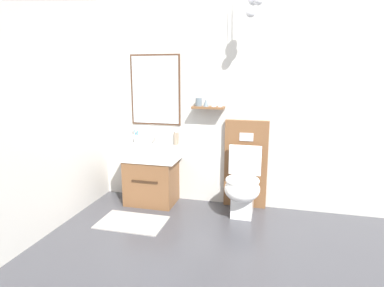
{
  "coord_description": "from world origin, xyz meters",
  "views": [
    {
      "loc": [
        -0.26,
        -2.03,
        1.51
      ],
      "look_at": [
        -1.13,
        1.34,
        0.76
      ],
      "focal_mm": 30.63,
      "sensor_mm": 36.0,
      "label": 1
    }
  ],
  "objects": [
    {
      "name": "tap_on_left_sink",
      "position": [
        -1.64,
        1.57,
        0.75
      ],
      "size": [
        0.03,
        0.13,
        0.11
      ],
      "color": "silver",
      "rests_on": "vanity_sink_left"
    },
    {
      "name": "soap_dispenser",
      "position": [
        -1.38,
        1.57,
        0.76
      ],
      "size": [
        0.06,
        0.06,
        0.19
      ],
      "color": "gray",
      "rests_on": "vanity_sink_left"
    },
    {
      "name": "toilet",
      "position": [
        -0.56,
        1.4,
        0.38
      ],
      "size": [
        0.48,
        0.62,
        1.0
      ],
      "color": "brown",
      "rests_on": "ground"
    },
    {
      "name": "bath_mat",
      "position": [
        -1.64,
        0.83,
        0.01
      ],
      "size": [
        0.68,
        0.44,
        0.01
      ],
      "primitive_type": "cube",
      "color": "#9E9993",
      "rests_on": "ground"
    },
    {
      "name": "toothbrush_cup",
      "position": [
        -1.88,
        1.56,
        0.73
      ],
      "size": [
        0.07,
        0.07,
        0.2
      ],
      "color": "silver",
      "rests_on": "vanity_sink_left"
    },
    {
      "name": "vanity_sink_left",
      "position": [
        -1.64,
        1.41,
        0.36
      ],
      "size": [
        0.65,
        0.46,
        0.68
      ],
      "color": "brown",
      "rests_on": "ground"
    },
    {
      "name": "wall_back",
      "position": [
        -0.01,
        1.66,
        1.31
      ],
      "size": [
        4.87,
        0.53,
        2.62
      ],
      "color": "beige",
      "rests_on": "ground"
    }
  ]
}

